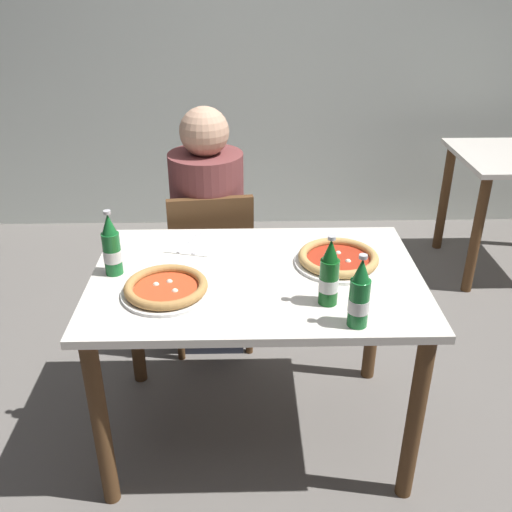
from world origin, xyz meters
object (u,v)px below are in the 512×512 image
object	(u,v)px
chair_behind_table	(211,261)
dining_table_main	(256,301)
pizza_marinara_far	(338,259)
beer_bottle_left	(112,248)
beer_bottle_right	(329,276)
napkin_with_cutlery	(193,244)
pizza_margherita_near	(166,288)
beer_bottle_center	(359,296)
diner_seated	(209,238)

from	to	relation	value
chair_behind_table	dining_table_main	bearing A→B (deg)	101.19
dining_table_main	pizza_marinara_far	xyz separation A→B (m)	(0.31, 0.08, 0.13)
beer_bottle_left	chair_behind_table	bearing A→B (deg)	61.80
chair_behind_table	beer_bottle_right	bearing A→B (deg)	111.17
napkin_with_cutlery	beer_bottle_left	bearing A→B (deg)	-139.92
pizza_margherita_near	beer_bottle_right	bearing A→B (deg)	-7.45
chair_behind_table	pizza_marinara_far	bearing A→B (deg)	126.55
pizza_margherita_near	pizza_marinara_far	world-z (taller)	same
chair_behind_table	pizza_marinara_far	xyz separation A→B (m)	(0.51, -0.53, 0.29)
pizza_marinara_far	beer_bottle_center	xyz separation A→B (m)	(-0.00, -0.40, 0.08)
napkin_with_cutlery	beer_bottle_center	bearing A→B (deg)	-45.88
dining_table_main	pizza_marinara_far	world-z (taller)	pizza_marinara_far
beer_bottle_center	beer_bottle_right	bearing A→B (deg)	119.78
chair_behind_table	napkin_with_cutlery	world-z (taller)	chair_behind_table
diner_seated	beer_bottle_left	distance (m)	0.76
diner_seated	beer_bottle_left	size ratio (longest dim) A/B	4.89
pizza_margherita_near	napkin_with_cutlery	size ratio (longest dim) A/B	1.41
dining_table_main	pizza_margherita_near	bearing A→B (deg)	-158.06
chair_behind_table	pizza_margherita_near	distance (m)	0.80
pizza_margherita_near	beer_bottle_center	xyz separation A→B (m)	(0.62, -0.20, 0.08)
dining_table_main	beer_bottle_center	world-z (taller)	beer_bottle_center
chair_behind_table	pizza_marinara_far	size ratio (longest dim) A/B	2.59
diner_seated	pizza_margherita_near	xyz separation A→B (m)	(-0.10, -0.79, 0.19)
chair_behind_table	beer_bottle_left	bearing A→B (deg)	54.52
diner_seated	beer_bottle_center	bearing A→B (deg)	-62.19
pizza_margherita_near	beer_bottle_left	bearing A→B (deg)	144.08
dining_table_main	chair_behind_table	size ratio (longest dim) A/B	1.41
pizza_margherita_near	beer_bottle_right	world-z (taller)	beer_bottle_right
pizza_margherita_near	napkin_with_cutlery	distance (m)	0.38
pizza_margherita_near	pizza_marinara_far	bearing A→B (deg)	17.91
pizza_marinara_far	beer_bottle_center	bearing A→B (deg)	-90.20
pizza_marinara_far	beer_bottle_left	size ratio (longest dim) A/B	1.33
chair_behind_table	pizza_margherita_near	world-z (taller)	chair_behind_table
beer_bottle_left	beer_bottle_center	size ratio (longest dim) A/B	1.00
pizza_marinara_far	napkin_with_cutlery	distance (m)	0.59
pizza_margherita_near	beer_bottle_center	size ratio (longest dim) A/B	1.26
beer_bottle_center	beer_bottle_right	size ratio (longest dim) A/B	1.00
pizza_margherita_near	chair_behind_table	bearing A→B (deg)	81.65
pizza_marinara_far	beer_bottle_left	xyz separation A→B (m)	(-0.83, -0.05, 0.08)
beer_bottle_center	dining_table_main	bearing A→B (deg)	133.25
beer_bottle_left	pizza_marinara_far	bearing A→B (deg)	3.55
dining_table_main	beer_bottle_left	world-z (taller)	beer_bottle_left
diner_seated	pizza_marinara_far	distance (m)	0.81
beer_bottle_right	pizza_marinara_far	bearing A→B (deg)	74.34
diner_seated	beer_bottle_right	size ratio (longest dim) A/B	4.89
chair_behind_table	beer_bottle_center	bearing A→B (deg)	111.36
napkin_with_cutlery	pizza_marinara_far	bearing A→B (deg)	-17.21
pizza_marinara_far	napkin_with_cutlery	size ratio (longest dim) A/B	1.50
chair_behind_table	beer_bottle_left	xyz separation A→B (m)	(-0.31, -0.59, 0.37)
diner_seated	beer_bottle_right	xyz separation A→B (m)	(0.45, -0.86, 0.27)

